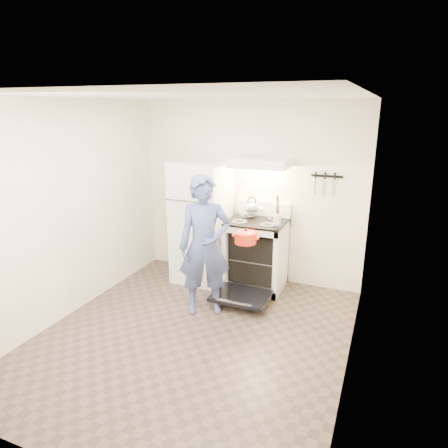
{
  "coord_description": "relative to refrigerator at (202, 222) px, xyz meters",
  "views": [
    {
      "loc": [
        1.78,
        -3.39,
        2.41
      ],
      "look_at": [
        -0.05,
        1.0,
        1.0
      ],
      "focal_mm": 32.0,
      "sensor_mm": 36.0,
      "label": 1
    }
  ],
  "objects": [
    {
      "name": "refrigerator",
      "position": [
        0.0,
        0.0,
        0.0
      ],
      "size": [
        0.7,
        0.7,
        1.7
      ],
      "primitive_type": "cube",
      "color": "white",
      "rests_on": "floor"
    },
    {
      "name": "cooktop",
      "position": [
        0.81,
        0.02,
        0.09
      ],
      "size": [
        0.76,
        0.65,
        0.03
      ],
      "primitive_type": "cube",
      "color": "black",
      "rests_on": "stove_body"
    },
    {
      "name": "tea_kettle",
      "position": [
        0.69,
        0.14,
        0.24
      ],
      "size": [
        0.23,
        0.19,
        0.28
      ],
      "primitive_type": null,
      "color": "silver",
      "rests_on": "cooktop"
    },
    {
      "name": "oven_rack",
      "position": [
        0.81,
        0.02,
        -0.41
      ],
      "size": [
        0.6,
        0.52,
        0.01
      ],
      "primitive_type": "cube",
      "color": "slate",
      "rests_on": "stove_body"
    },
    {
      "name": "oven_door",
      "position": [
        0.81,
        -0.57,
        -0.72
      ],
      "size": [
        0.7,
        0.54,
        0.04
      ],
      "primitive_type": "cube",
      "color": "black",
      "rests_on": "floor"
    },
    {
      "name": "dutch_oven",
      "position": [
        0.83,
        -0.47,
        0.01
      ],
      "size": [
        0.34,
        0.27,
        0.22
      ],
      "primitive_type": null,
      "color": "red",
      "rests_on": "person"
    },
    {
      "name": "utensil_jar",
      "position": [
        1.13,
        -0.16,
        0.2
      ],
      "size": [
        0.11,
        0.11,
        0.13
      ],
      "primitive_type": "cylinder",
      "rotation": [
        0.0,
        0.0,
        -0.21
      ],
      "color": "silver",
      "rests_on": "cooktop"
    },
    {
      "name": "stove_body",
      "position": [
        0.81,
        0.02,
        -0.39
      ],
      "size": [
        0.76,
        0.65,
        0.92
      ],
      "primitive_type": "cube",
      "color": "white",
      "rests_on": "floor"
    },
    {
      "name": "back_wall",
      "position": [
        0.58,
        0.35,
        0.4
      ],
      "size": [
        3.2,
        0.02,
        2.5
      ],
      "primitive_type": "cube",
      "color": "white",
      "rests_on": "ground"
    },
    {
      "name": "backsplash",
      "position": [
        0.81,
        0.31,
        0.2
      ],
      "size": [
        0.76,
        0.07,
        0.2
      ],
      "primitive_type": "cube",
      "color": "white",
      "rests_on": "cooktop"
    },
    {
      "name": "range_hood",
      "position": [
        0.81,
        0.1,
        0.86
      ],
      "size": [
        0.76,
        0.5,
        0.12
      ],
      "primitive_type": "cube",
      "color": "white",
      "rests_on": "back_wall"
    },
    {
      "name": "floor",
      "position": [
        0.58,
        -1.45,
        -0.85
      ],
      "size": [
        3.6,
        3.6,
        0.0
      ],
      "primitive_type": "plane",
      "color": "brown",
      "rests_on": "ground"
    },
    {
      "name": "pizza_stone",
      "position": [
        0.75,
        -0.04,
        -0.4
      ],
      "size": [
        0.3,
        0.3,
        0.02
      ],
      "primitive_type": "cylinder",
      "color": "#856143",
      "rests_on": "oven_rack"
    },
    {
      "name": "knife_strip",
      "position": [
        1.63,
        0.33,
        0.7
      ],
      "size": [
        0.4,
        0.02,
        0.03
      ],
      "primitive_type": "cube",
      "color": "black",
      "rests_on": "back_wall"
    },
    {
      "name": "person",
      "position": [
        0.46,
        -0.87,
        -0.01
      ],
      "size": [
        0.73,
        0.65,
        1.68
      ],
      "primitive_type": "imported",
      "rotation": [
        0.0,
        0.0,
        0.51
      ],
      "color": "#3E427E",
      "rests_on": "floor"
    }
  ]
}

